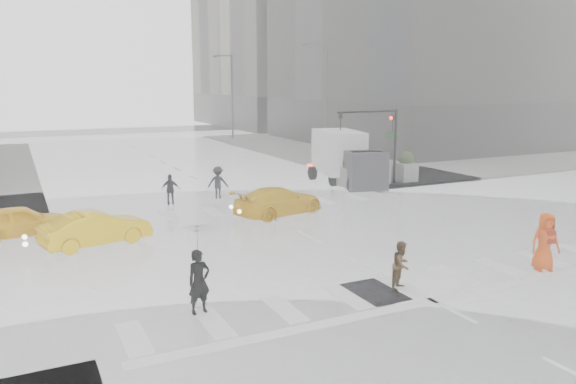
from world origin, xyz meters
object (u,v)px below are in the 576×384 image
pedestrian_orange (545,242)px  box_truck (345,157)px  taxi_mid (96,228)px  pedestrian_brown (401,265)px  taxi_front (20,221)px  traffic_signal_pole (382,132)px

pedestrian_orange → box_truck: size_ratio=0.32×
pedestrian_orange → taxi_mid: 15.79m
box_truck → pedestrian_orange: bearing=-85.5°
pedestrian_brown → taxi_mid: size_ratio=0.36×
pedestrian_orange → box_truck: box_truck is taller
taxi_front → box_truck: (17.75, 4.36, 1.05)m
box_truck → taxi_mid: bearing=-142.2°
pedestrian_orange → taxi_front: pedestrian_orange is taller
taxi_front → pedestrian_brown: bearing=-144.8°
taxi_front → box_truck: box_truck is taller
taxi_mid → taxi_front: bearing=30.4°
pedestrian_orange → taxi_front: 19.37m
taxi_front → box_truck: size_ratio=0.63×
pedestrian_orange → taxi_mid: size_ratio=0.48×
pedestrian_orange → taxi_mid: bearing=165.1°
traffic_signal_pole → pedestrian_brown: traffic_signal_pole is taller
taxi_front → taxi_mid: 3.61m
taxi_mid → box_truck: bearing=-79.8°
traffic_signal_pole → taxi_mid: bearing=-162.0°
traffic_signal_pole → taxi_mid: traffic_signal_pole is taller
traffic_signal_pole → pedestrian_orange: (-4.01, -14.81, -2.25)m
traffic_signal_pole → box_truck: traffic_signal_pole is taller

